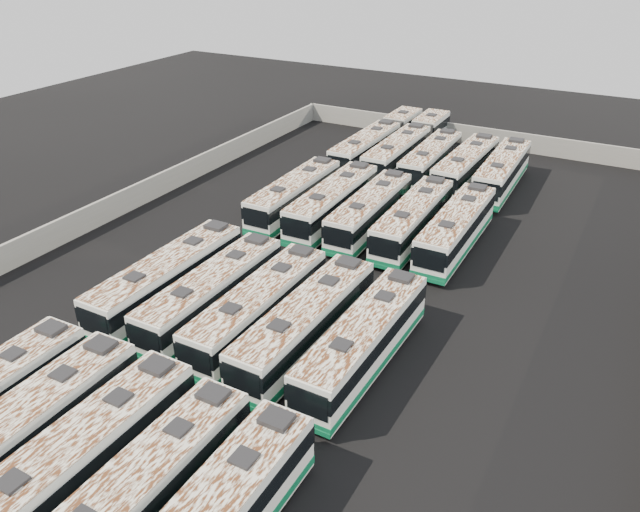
{
  "coord_description": "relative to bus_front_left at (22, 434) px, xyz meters",
  "views": [
    {
      "loc": [
        18.41,
        -35.89,
        23.3
      ],
      "look_at": [
        -1.18,
        -0.18,
        1.6
      ],
      "focal_mm": 35.0,
      "sensor_mm": 36.0,
      "label": 1
    }
  ],
  "objects": [
    {
      "name": "bus_midback_right",
      "position": [
        7.38,
        31.95,
        -0.03
      ],
      "size": [
        3.01,
        12.94,
        3.63
      ],
      "rotation": [
        0.0,
        0.0,
        0.02
      ],
      "color": "silver",
      "rests_on": "ground"
    },
    {
      "name": "bus_front_left",
      "position": [
        0.0,
        0.0,
        0.0
      ],
      "size": [
        3.02,
        13.14,
        3.69
      ],
      "rotation": [
        0.0,
        0.0,
        0.02
      ],
      "color": "silver",
      "rests_on": "ground"
    },
    {
      "name": "bus_midfront_left",
      "position": [
        0.02,
        14.7,
        -0.04
      ],
      "size": [
        2.74,
        12.85,
        3.62
      ],
      "rotation": [
        0.0,
        0.0,
        -0.0
      ],
      "color": "silver",
      "rests_on": "ground"
    },
    {
      "name": "bus_midfront_center",
      "position": [
        3.72,
        14.64,
        -0.03
      ],
      "size": [
        2.73,
        12.9,
        3.64
      ],
      "rotation": [
        0.0,
        0.0,
        -0.0
      ],
      "color": "silver",
      "rests_on": "ground"
    },
    {
      "name": "bus_midfront_far_right",
      "position": [
        11.07,
        14.58,
        -0.02
      ],
      "size": [
        2.9,
        12.99,
        3.65
      ],
      "rotation": [
        0.0,
        0.0,
        -0.01
      ],
      "color": "silver",
      "rests_on": "ground"
    },
    {
      "name": "bus_back_center",
      "position": [
        3.6,
        46.61,
        -0.04
      ],
      "size": [
        2.98,
        12.85,
        3.61
      ],
      "rotation": [
        0.0,
        0.0,
        0.02
      ],
      "color": "silver",
      "rests_on": "ground"
    },
    {
      "name": "bus_front_right",
      "position": [
        7.41,
        -0.03,
        -0.05
      ],
      "size": [
        2.81,
        12.75,
        3.59
      ],
      "rotation": [
        0.0,
        0.0,
        -0.01
      ],
      "color": "silver",
      "rests_on": "ground"
    },
    {
      "name": "bus_back_far_left",
      "position": [
        -3.76,
        50.02,
        -0.03
      ],
      "size": [
        2.74,
        20.05,
        3.64
      ],
      "rotation": [
        0.0,
        0.0,
        0.0
      ],
      "color": "silver",
      "rests_on": "ground"
    },
    {
      "name": "bus_back_right",
      "position": [
        7.39,
        46.35,
        0.01
      ],
      "size": [
        3.1,
        13.22,
        3.71
      ],
      "rotation": [
        0.0,
        0.0,
        -0.02
      ],
      "color": "silver",
      "rests_on": "ground"
    },
    {
      "name": "perimeter_wall",
      "position": [
        4.69,
        23.28,
        -0.79
      ],
      "size": [
        45.2,
        73.2,
        2.2
      ],
      "color": "gray",
      "rests_on": "ground"
    },
    {
      "name": "bus_midfront_far_left",
      "position": [
        -3.71,
        14.66,
        0.03
      ],
      "size": [
        2.87,
        13.34,
        3.76
      ],
      "rotation": [
        0.0,
        0.0,
        -0.0
      ],
      "color": "silver",
      "rests_on": "ground"
    },
    {
      "name": "bus_midfront_right",
      "position": [
        7.25,
        14.48,
        0.01
      ],
      "size": [
        3.04,
        13.23,
        3.72
      ],
      "rotation": [
        0.0,
        0.0,
        -0.02
      ],
      "color": "silver",
      "rests_on": "ground"
    },
    {
      "name": "bus_back_left",
      "position": [
        -0.16,
        50.11,
        0.0
      ],
      "size": [
        3.1,
        20.44,
        3.7
      ],
      "rotation": [
        0.0,
        0.0,
        0.02
      ],
      "color": "silver",
      "rests_on": "ground"
    },
    {
      "name": "bus_midback_far_right",
      "position": [
        11.08,
        31.85,
        -0.01
      ],
      "size": [
        2.85,
        13.07,
        3.68
      ],
      "rotation": [
        0.0,
        0.0,
        0.01
      ],
      "color": "silver",
      "rests_on": "ground"
    },
    {
      "name": "bus_midback_left",
      "position": [
        0.01,
        31.76,
        0.03
      ],
      "size": [
        3.13,
        13.33,
        3.74
      ],
      "rotation": [
        0.0,
        0.0,
        0.02
      ],
      "color": "silver",
      "rests_on": "ground"
    },
    {
      "name": "ground",
      "position": [
        4.69,
        23.28,
        -1.89
      ],
      "size": [
        140.0,
        140.0,
        0.0
      ],
      "primitive_type": "plane",
      "color": "black",
      "rests_on": "ground"
    },
    {
      "name": "bus_midback_far_left",
      "position": [
        -3.84,
        31.76,
        -0.03
      ],
      "size": [
        2.93,
        12.91,
        3.63
      ],
      "rotation": [
        0.0,
        0.0,
        0.02
      ],
      "color": "silver",
      "rests_on": "ground"
    },
    {
      "name": "bus_front_center",
      "position": [
        3.7,
        -0.05,
        0.03
      ],
      "size": [
        2.95,
        13.31,
        3.75
      ],
      "rotation": [
        0.0,
        0.0,
        -0.01
      ],
      "color": "silver",
      "rests_on": "ground"
    },
    {
      "name": "bus_midback_center",
      "position": [
        3.56,
        31.81,
        -0.05
      ],
      "size": [
        3.01,
        12.83,
        3.6
      ],
      "rotation": [
        0.0,
        0.0,
        0.02
      ],
      "color": "silver",
      "rests_on": "ground"
    },
    {
      "name": "bus_back_far_right",
      "position": [
        10.98,
        46.55,
        0.01
      ],
      "size": [
        3.08,
        13.21,
        3.71
      ],
      "rotation": [
        0.0,
        0.0,
        0.02
      ],
      "color": "silver",
      "rests_on": "ground"
    }
  ]
}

